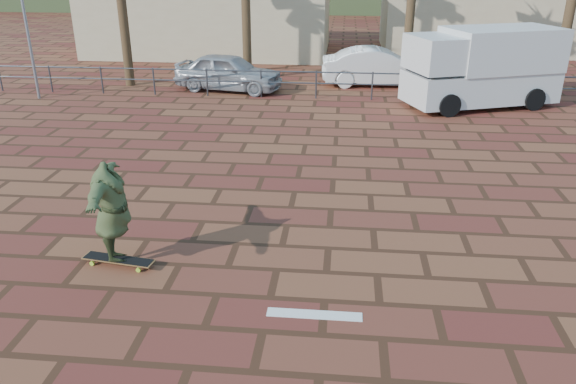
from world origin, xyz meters
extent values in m
plane|color=brown|center=(0.00, 0.00, 0.00)|extent=(120.00, 120.00, 0.00)
cube|color=white|center=(0.70, -1.20, 0.00)|extent=(1.40, 0.22, 0.01)
cylinder|color=#47494F|center=(-12.00, 12.00, 0.50)|extent=(0.06, 0.06, 1.00)
cylinder|color=#47494F|center=(-10.00, 12.00, 0.50)|extent=(0.06, 0.06, 1.00)
cylinder|color=#47494F|center=(-8.00, 12.00, 0.50)|extent=(0.06, 0.06, 1.00)
cylinder|color=#47494F|center=(-6.00, 12.00, 0.50)|extent=(0.06, 0.06, 1.00)
cylinder|color=#47494F|center=(-4.00, 12.00, 0.50)|extent=(0.06, 0.06, 1.00)
cylinder|color=#47494F|center=(-2.00, 12.00, 0.50)|extent=(0.06, 0.06, 1.00)
cylinder|color=#47494F|center=(0.00, 12.00, 0.50)|extent=(0.06, 0.06, 1.00)
cylinder|color=#47494F|center=(2.00, 12.00, 0.50)|extent=(0.06, 0.06, 1.00)
cylinder|color=#47494F|center=(4.00, 12.00, 0.50)|extent=(0.06, 0.06, 1.00)
cylinder|color=#47494F|center=(6.00, 12.00, 0.50)|extent=(0.06, 0.06, 1.00)
cylinder|color=#47494F|center=(8.00, 12.00, 0.50)|extent=(0.06, 0.06, 1.00)
cylinder|color=#47494F|center=(0.00, 12.00, 0.95)|extent=(24.00, 0.05, 0.05)
cylinder|color=#47494F|center=(0.00, 12.00, 0.55)|extent=(24.00, 0.05, 0.05)
cube|color=beige|center=(-6.00, 22.00, 2.00)|extent=(12.00, 7.00, 4.00)
cube|color=beige|center=(8.00, 24.00, 2.25)|extent=(10.00, 6.00, 4.50)
cube|color=olive|center=(-2.69, -0.11, 0.11)|extent=(1.28, 0.46, 0.02)
cube|color=black|center=(-2.69, -0.11, 0.12)|extent=(1.23, 0.43, 0.00)
cube|color=silver|center=(-3.12, -0.05, 0.07)|extent=(0.10, 0.21, 0.03)
cube|color=silver|center=(-2.26, -0.18, 0.07)|extent=(0.10, 0.21, 0.03)
cylinder|color=#AFDE2F|center=(-3.13, -0.17, 0.04)|extent=(0.08, 0.05, 0.08)
cylinder|color=#AFDE2F|center=(-3.10, 0.08, 0.04)|extent=(0.08, 0.05, 0.08)
cylinder|color=#AFDE2F|center=(-2.28, -0.30, 0.04)|extent=(0.08, 0.05, 0.08)
cylinder|color=#AFDE2F|center=(-2.24, -0.05, 0.04)|extent=(0.08, 0.05, 0.08)
imported|color=#3D4A28|center=(-2.69, -0.11, 1.00)|extent=(1.08, 2.23, 1.75)
cube|color=silver|center=(5.60, 11.50, 0.70)|extent=(5.41, 3.68, 1.02)
cube|color=silver|center=(6.20, 11.73, 1.90)|extent=(4.23, 3.31, 1.39)
cube|color=silver|center=(3.95, 10.88, 1.86)|extent=(2.11, 2.43, 1.11)
cube|color=black|center=(3.38, 10.67, 1.44)|extent=(0.61, 1.50, 0.60)
cylinder|color=black|center=(4.38, 10.00, 0.37)|extent=(0.79, 0.50, 0.74)
cylinder|color=black|center=(3.69, 11.82, 0.37)|extent=(0.79, 0.50, 0.74)
cylinder|color=black|center=(7.33, 11.11, 0.37)|extent=(0.79, 0.50, 0.74)
cylinder|color=black|center=(6.64, 12.94, 0.37)|extent=(0.79, 0.50, 0.74)
imported|color=#A2A4A9|center=(-3.39, 13.00, 0.70)|extent=(4.33, 2.42, 1.39)
imported|color=white|center=(2.32, 14.47, 0.73)|extent=(4.50, 1.84, 1.45)
camera|label=1|loc=(1.00, -8.05, 4.90)|focal=35.00mm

